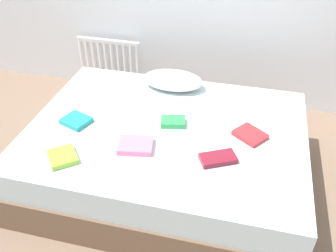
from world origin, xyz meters
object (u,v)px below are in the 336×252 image
Objects in this scene: textbook_teal at (76,121)px; textbook_maroon at (218,158)px; textbook_pink at (136,145)px; textbook_lime at (63,157)px; bed at (166,155)px; radiator at (110,61)px; textbook_green at (173,122)px; textbook_red at (250,135)px; pillow at (173,80)px.

textbook_maroon reaches higher than textbook_teal.
textbook_lime is (-0.42, -0.22, -0.00)m from textbook_pink.
bed is 3.01× the size of radiator.
textbook_pink is at bearing 1.62° from textbook_teal.
textbook_green is 0.92× the size of textbook_lime.
radiator is at bearing 178.67° from textbook_red.
textbook_teal is 0.83× the size of textbook_maroon.
pillow reaches higher than textbook_maroon.
textbook_teal is 0.70m from textbook_green.
radiator is 3.33× the size of textbook_red.
bed is 0.79m from textbook_lime.
textbook_teal reaches higher than textbook_red.
pillow is at bearing 178.60° from textbook_red.
textbook_red is (0.67, -0.52, -0.05)m from pillow.
pillow reaches higher than bed.
pillow is at bearing 98.73° from bed.
textbook_green is at bearing 32.57° from textbook_teal.
textbook_maroon reaches higher than textbook_red.
textbook_lime is (0.09, -0.39, 0.00)m from textbook_teal.
radiator is 1.67m from textbook_pink.
radiator reaches higher than bed.
radiator is 2.91× the size of textbook_maroon.
radiator reaches higher than textbook_pink.
pillow is at bearing 69.45° from textbook_teal.
textbook_teal is 0.40m from textbook_lime.
textbook_maroon is 1.01× the size of textbook_pink.
textbook_green reaches higher than textbook_red.
radiator is 1.90m from textbook_red.
textbook_teal is at bearing 151.56° from textbook_pink.
textbook_teal is 1.01× the size of textbook_lime.
bed is 10.01× the size of textbook_red.
textbook_green is (-0.37, 0.32, 0.00)m from textbook_maroon.
radiator is 1.07m from pillow.
textbook_red is 0.88× the size of textbook_pink.
textbook_teal is 0.54m from textbook_pink.
bed is 11.59× the size of textbook_green.
textbook_teal is (0.26, -1.30, 0.17)m from radiator.
textbook_pink is at bearing 78.50° from textbook_lime.
radiator is at bearing 121.43° from textbook_teal.
textbook_pink is at bearing 152.97° from textbook_maroon.
pillow is 0.83m from textbook_pink.
textbook_maroon is at bearing -9.58° from textbook_pink.
textbook_pink is 0.47m from textbook_lime.
textbook_lime is (-0.60, -0.54, -0.00)m from textbook_green.
textbook_red is 1.07× the size of textbook_lime.
textbook_maroon is at bearing -47.96° from radiator.
pillow is 2.19× the size of textbook_pink.
textbook_red is 0.55m from textbook_green.
textbook_pink reaches higher than textbook_lime.
textbook_lime is at bearing 165.61° from textbook_maroon.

